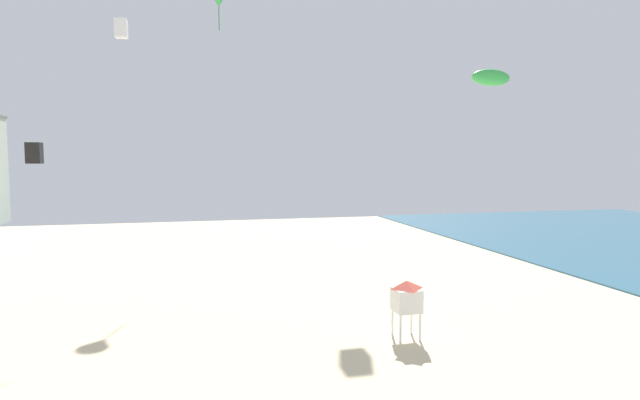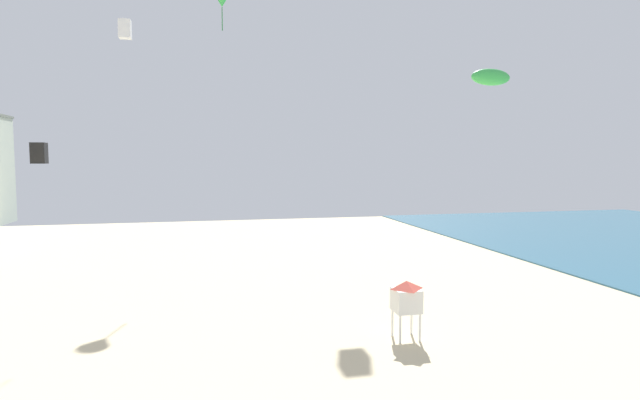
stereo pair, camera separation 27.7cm
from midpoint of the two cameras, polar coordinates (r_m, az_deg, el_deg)
The scene contains 5 objects.
lifeguard_stand at distance 22.37m, azimuth 9.47°, elevation -10.81°, with size 1.10×1.10×2.55m.
kite_black_box at distance 46.97m, azimuth -29.92°, elevation 4.66°, with size 1.09×1.09×1.71m.
kite_green_parafoil at distance 21.02m, azimuth 18.51°, elevation 13.09°, with size 1.64×0.46×0.64m.
kite_white_box at distance 44.98m, azimuth -21.88°, elevation 17.68°, with size 0.93×0.93×1.46m.
kite_green_delta_2 at distance 44.61m, azimuth -11.65°, elevation 21.41°, with size 1.30×1.30×2.94m.
Camera 1 is at (0.72, -5.41, 7.72)m, focal length 28.10 mm.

